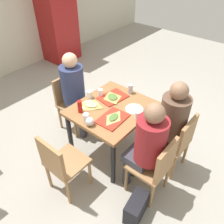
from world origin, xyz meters
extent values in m
cube|color=#9E998E|center=(0.00, 0.00, -0.01)|extent=(10.00, 10.00, 0.02)
cube|color=olive|center=(0.00, 0.00, 0.71)|extent=(0.97, 0.85, 0.04)
cylinder|color=black|center=(-0.42, -0.37, 0.35)|extent=(0.06, 0.06, 0.69)
cylinder|color=black|center=(0.42, -0.37, 0.35)|extent=(0.06, 0.06, 0.69)
cylinder|color=black|center=(-0.42, 0.37, 0.35)|extent=(0.06, 0.06, 0.69)
cylinder|color=black|center=(0.42, 0.37, 0.35)|extent=(0.06, 0.06, 0.69)
cube|color=#9E7247|center=(-0.24, -0.73, 0.42)|extent=(0.40, 0.40, 0.03)
cube|color=#9E7247|center=(-0.24, -0.91, 0.64)|extent=(0.38, 0.04, 0.40)
cylinder|color=#9E7247|center=(-0.41, -0.56, 0.20)|extent=(0.04, 0.04, 0.41)
cylinder|color=#9E7247|center=(-0.07, -0.56, 0.20)|extent=(0.04, 0.04, 0.41)
cylinder|color=#9E7247|center=(-0.41, -0.90, 0.20)|extent=(0.04, 0.04, 0.41)
cylinder|color=#9E7247|center=(-0.07, -0.90, 0.20)|extent=(0.04, 0.04, 0.41)
cube|color=#9E7247|center=(0.24, -0.73, 0.42)|extent=(0.40, 0.40, 0.03)
cube|color=#9E7247|center=(0.24, -0.91, 0.64)|extent=(0.38, 0.04, 0.40)
cylinder|color=#9E7247|center=(0.07, -0.56, 0.20)|extent=(0.04, 0.04, 0.41)
cylinder|color=#9E7247|center=(0.41, -0.56, 0.20)|extent=(0.04, 0.04, 0.41)
cylinder|color=#9E7247|center=(0.07, -0.90, 0.20)|extent=(0.04, 0.04, 0.41)
cylinder|color=#9E7247|center=(0.41, -0.90, 0.20)|extent=(0.04, 0.04, 0.41)
cube|color=#9E7247|center=(0.00, 0.73, 0.42)|extent=(0.40, 0.40, 0.03)
cube|color=#9E7247|center=(0.00, 0.91, 0.64)|extent=(0.38, 0.04, 0.40)
cylinder|color=#9E7247|center=(0.17, 0.56, 0.20)|extent=(0.04, 0.04, 0.41)
cylinder|color=#9E7247|center=(-0.17, 0.56, 0.20)|extent=(0.04, 0.04, 0.41)
cylinder|color=#9E7247|center=(0.17, 0.90, 0.20)|extent=(0.04, 0.04, 0.41)
cylinder|color=#9E7247|center=(-0.17, 0.90, 0.20)|extent=(0.04, 0.04, 0.41)
cube|color=#9E7247|center=(-0.78, 0.00, 0.42)|extent=(0.40, 0.40, 0.03)
cube|color=#9E7247|center=(-0.96, 0.00, 0.64)|extent=(0.04, 0.38, 0.40)
cylinder|color=#9E7247|center=(-0.61, 0.17, 0.20)|extent=(0.04, 0.04, 0.41)
cylinder|color=#9E7247|center=(-0.61, -0.17, 0.20)|extent=(0.04, 0.04, 0.41)
cylinder|color=#9E7247|center=(-0.95, 0.17, 0.20)|extent=(0.04, 0.04, 0.41)
cylinder|color=#9E7247|center=(-0.95, -0.17, 0.20)|extent=(0.04, 0.04, 0.41)
cylinder|color=#383842|center=(-0.32, -0.50, 0.22)|extent=(0.10, 0.10, 0.44)
cylinder|color=#383842|center=(-0.16, -0.50, 0.22)|extent=(0.10, 0.10, 0.44)
cube|color=#383842|center=(-0.24, -0.60, 0.49)|extent=(0.32, 0.28, 0.10)
cylinder|color=maroon|center=(-0.24, -0.71, 0.80)|extent=(0.32, 0.32, 0.52)
sphere|color=#8C664C|center=(-0.24, -0.71, 1.15)|extent=(0.20, 0.20, 0.20)
cylinder|color=#383842|center=(0.16, -0.50, 0.22)|extent=(0.10, 0.10, 0.44)
cylinder|color=#383842|center=(0.32, -0.50, 0.22)|extent=(0.10, 0.10, 0.44)
cube|color=#383842|center=(0.24, -0.60, 0.49)|extent=(0.32, 0.28, 0.10)
cylinder|color=brown|center=(0.24, -0.71, 0.80)|extent=(0.32, 0.32, 0.52)
sphere|color=#8C664C|center=(0.24, -0.71, 1.15)|extent=(0.20, 0.20, 0.20)
cylinder|color=#383842|center=(0.08, 0.50, 0.22)|extent=(0.10, 0.10, 0.44)
cylinder|color=#383842|center=(-0.08, 0.50, 0.22)|extent=(0.10, 0.10, 0.44)
cube|color=#383842|center=(0.00, 0.60, 0.49)|extent=(0.32, 0.28, 0.10)
cylinder|color=navy|center=(0.00, 0.71, 0.80)|extent=(0.32, 0.32, 0.52)
sphere|color=#DBAD89|center=(0.00, 0.71, 1.15)|extent=(0.20, 0.20, 0.20)
cube|color=red|center=(-0.17, -0.15, 0.74)|extent=(0.37, 0.28, 0.02)
cube|color=red|center=(0.17, 0.13, 0.74)|extent=(0.39, 0.31, 0.02)
cylinder|color=white|center=(-0.15, 0.23, 0.74)|extent=(0.22, 0.22, 0.01)
cylinder|color=white|center=(0.15, -0.23, 0.74)|extent=(0.22, 0.22, 0.01)
pyramid|color=#DBAD60|center=(-0.16, -0.16, 0.75)|extent=(0.24, 0.16, 0.01)
ellipsoid|color=#4C7233|center=(-0.16, -0.16, 0.76)|extent=(0.17, 0.11, 0.01)
pyramid|color=tan|center=(0.15, 0.12, 0.75)|extent=(0.27, 0.28, 0.01)
ellipsoid|color=#4C7233|center=(0.15, 0.12, 0.76)|extent=(0.19, 0.20, 0.01)
pyramid|color=tan|center=(-0.14, 0.22, 0.75)|extent=(0.24, 0.28, 0.01)
ellipsoid|color=#D8C67F|center=(-0.14, 0.22, 0.76)|extent=(0.17, 0.20, 0.01)
cylinder|color=white|center=(-0.02, 0.36, 0.78)|extent=(0.07, 0.07, 0.10)
cylinder|color=white|center=(0.02, -0.36, 0.78)|extent=(0.07, 0.07, 0.10)
cylinder|color=white|center=(-0.39, 0.06, 0.78)|extent=(0.07, 0.07, 0.10)
cylinder|color=white|center=(0.10, 0.28, 0.78)|extent=(0.07, 0.07, 0.10)
cylinder|color=#B7BCC6|center=(0.41, 0.02, 0.79)|extent=(0.07, 0.07, 0.12)
cylinder|color=red|center=(-0.31, 0.23, 0.81)|extent=(0.06, 0.06, 0.16)
sphere|color=silver|center=(-0.41, -0.02, 0.78)|extent=(0.10, 0.10, 0.10)
cube|color=black|center=(-0.59, -0.83, 0.14)|extent=(0.34, 0.21, 0.28)
cube|color=maroon|center=(1.53, 2.85, 0.95)|extent=(0.70, 0.60, 1.90)
camera|label=1|loc=(-1.74, -1.45, 2.44)|focal=36.68mm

